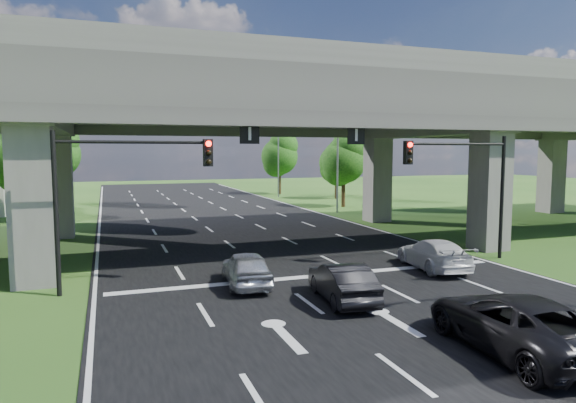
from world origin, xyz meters
TOP-DOWN VIEW (x-y plane):
  - ground at (0.00, 0.00)m, footprint 160.00×160.00m
  - road at (0.00, 10.00)m, footprint 18.00×120.00m
  - overpass at (0.00, 12.00)m, footprint 80.00×15.00m
  - signal_right at (7.82, 3.94)m, footprint 5.76×0.54m
  - signal_left at (-7.82, 3.94)m, footprint 5.76×0.54m
  - streetlight_far at (10.10, 24.00)m, footprint 3.38×0.25m
  - streetlight_beyond at (10.10, 40.00)m, footprint 3.38×0.25m
  - tree_left_near at (-13.95, 26.00)m, footprint 4.50×4.50m
  - tree_left_far at (-12.95, 42.00)m, footprint 4.80×4.80m
  - tree_right_near at (13.05, 28.00)m, footprint 4.20×4.20m
  - tree_right_mid at (16.05, 36.00)m, footprint 3.91×3.90m
  - tree_right_far at (12.05, 44.00)m, footprint 4.50×4.50m
  - car_silver at (-3.21, 3.00)m, footprint 1.99×4.13m
  - car_dark at (-0.60, -0.17)m, footprint 1.91×4.23m
  - car_white at (5.40, 3.00)m, footprint 2.45×4.77m
  - car_trailing at (1.70, -5.78)m, footprint 2.90×5.61m

SIDE VIEW (x-z plane):
  - ground at x=0.00m, z-range 0.00..0.00m
  - road at x=0.00m, z-range 0.00..0.03m
  - car_white at x=5.40m, z-range 0.03..1.35m
  - car_dark at x=-0.60m, z-range 0.03..1.38m
  - car_silver at x=-3.21m, z-range 0.03..1.39m
  - car_trailing at x=1.70m, z-range 0.03..1.54m
  - tree_right_mid at x=16.05m, z-range 0.79..7.55m
  - signal_right at x=7.82m, z-range 1.19..7.19m
  - signal_left at x=-7.82m, z-range 1.19..7.19m
  - tree_right_near at x=13.05m, z-range 0.86..8.14m
  - tree_left_near at x=-13.95m, z-range 0.92..8.72m
  - tree_right_far at x=12.05m, z-range 0.92..8.72m
  - tree_left_far at x=-12.95m, z-range 0.98..9.30m
  - streetlight_far at x=10.10m, z-range 0.85..10.85m
  - streetlight_beyond at x=10.10m, z-range 0.85..10.85m
  - overpass at x=0.00m, z-range 2.92..12.92m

